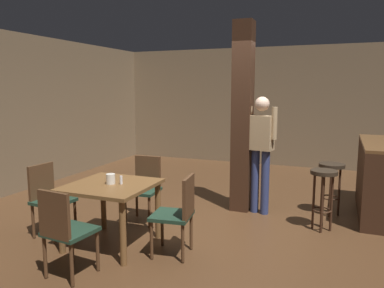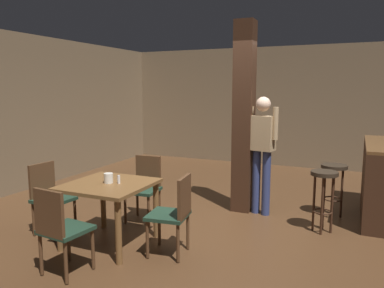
% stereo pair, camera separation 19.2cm
% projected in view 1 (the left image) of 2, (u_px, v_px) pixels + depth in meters
% --- Properties ---
extents(ground_plane, '(10.80, 10.80, 0.00)m').
position_uv_depth(ground_plane, '(227.00, 229.00, 4.92)').
color(ground_plane, '#4C301C').
extents(wall_back, '(8.00, 0.10, 2.80)m').
position_uv_depth(wall_back, '(281.00, 107.00, 8.85)').
color(wall_back, '#756047').
rests_on(wall_back, ground_plane).
extents(pillar, '(0.28, 0.28, 2.80)m').
position_uv_depth(pillar, '(242.00, 118.00, 5.53)').
color(pillar, '#382114').
rests_on(pillar, ground_plane).
extents(dining_table, '(0.94, 0.94, 0.74)m').
position_uv_depth(dining_table, '(111.00, 194.00, 4.35)').
color(dining_table, brown).
rests_on(dining_table, ground_plane).
extents(chair_north, '(0.45, 0.45, 0.89)m').
position_uv_depth(chair_north, '(145.00, 185.00, 5.18)').
color(chair_north, '#1E3828').
rests_on(chair_north, ground_plane).
extents(chair_east, '(0.47, 0.47, 0.89)m').
position_uv_depth(chair_east, '(178.00, 211.00, 4.09)').
color(chair_east, '#1E3828').
rests_on(chair_east, ground_plane).
extents(chair_west, '(0.45, 0.45, 0.89)m').
position_uv_depth(chair_west, '(49.00, 196.00, 4.66)').
color(chair_west, '#1E3828').
rests_on(chair_west, ground_plane).
extents(chair_south, '(0.46, 0.46, 0.89)m').
position_uv_depth(chair_south, '(64.00, 228.00, 3.59)').
color(chair_south, '#1E3828').
rests_on(chair_south, ground_plane).
extents(napkin_cup, '(0.11, 0.11, 0.12)m').
position_uv_depth(napkin_cup, '(111.00, 179.00, 4.33)').
color(napkin_cup, silver).
rests_on(napkin_cup, dining_table).
extents(salt_shaker, '(0.03, 0.03, 0.10)m').
position_uv_depth(salt_shaker, '(121.00, 180.00, 4.31)').
color(salt_shaker, silver).
rests_on(salt_shaker, dining_table).
extents(standing_person, '(0.47, 0.27, 1.72)m').
position_uv_depth(standing_person, '(261.00, 146.00, 5.43)').
color(standing_person, tan).
rests_on(standing_person, ground_plane).
extents(bar_counter, '(0.56, 1.78, 1.07)m').
position_uv_depth(bar_counter, '(373.00, 177.00, 5.47)').
color(bar_counter, brown).
rests_on(bar_counter, ground_plane).
extents(bar_stool_near, '(0.34, 0.34, 0.80)m').
position_uv_depth(bar_stool_near, '(323.00, 186.00, 4.82)').
color(bar_stool_near, '#2D2319').
rests_on(bar_stool_near, ground_plane).
extents(bar_stool_mid, '(0.36, 0.36, 0.76)m').
position_uv_depth(bar_stool_mid, '(331.00, 176.00, 5.42)').
color(bar_stool_mid, '#2D2319').
rests_on(bar_stool_mid, ground_plane).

